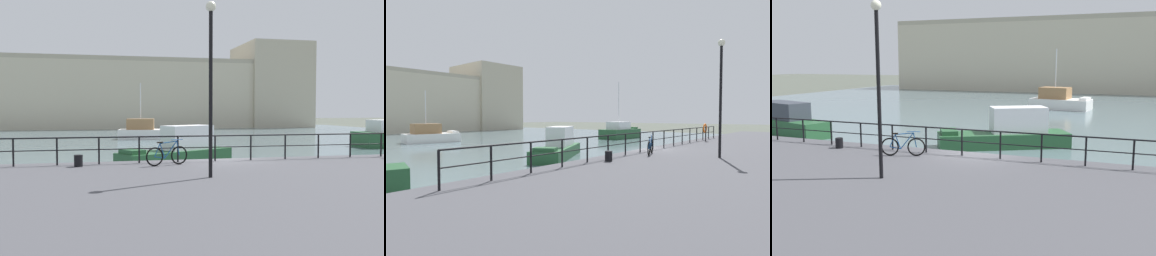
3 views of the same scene
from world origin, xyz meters
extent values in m
plane|color=#4C5147|center=(0.00, 0.00, 0.00)|extent=(240.00, 240.00, 0.00)
cube|color=slate|center=(0.00, 30.20, 0.01)|extent=(80.00, 60.00, 0.01)
cube|color=#47474C|center=(0.00, -6.50, 0.54)|extent=(56.00, 13.00, 1.09)
cube|color=#B2A891|center=(25.85, 55.36, 7.57)|extent=(11.33, 13.95, 15.14)
cube|color=#23512D|center=(19.38, 13.40, 0.66)|extent=(6.37, 3.15, 1.29)
cube|color=silver|center=(18.92, 13.42, 1.82)|extent=(2.92, 2.33, 1.03)
cube|color=#23512D|center=(22.01, 13.29, 1.42)|extent=(0.84, 2.05, 0.24)
cylinder|color=silver|center=(18.92, 13.42, 5.06)|extent=(0.10, 0.10, 5.45)
cube|color=#23512D|center=(-0.63, 6.55, 0.42)|extent=(7.36, 5.25, 0.82)
cube|color=silver|center=(0.12, 6.95, 1.55)|extent=(3.36, 2.70, 1.44)
cube|color=#23512D|center=(-3.32, 5.08, 0.95)|extent=(1.44, 1.65, 0.24)
cube|color=white|center=(-0.33, 27.12, 0.53)|extent=(6.18, 3.76, 1.05)
cube|color=#997047|center=(-0.92, 27.21, 1.63)|extent=(3.16, 2.53, 1.15)
cube|color=white|center=(2.08, 26.76, 1.18)|extent=(1.00, 2.13, 0.24)
cylinder|color=silver|center=(-0.92, 27.21, 4.13)|extent=(0.10, 0.10, 3.84)
cylinder|color=black|center=(-12.82, -0.75, 1.61)|extent=(0.07, 0.07, 1.05)
cylinder|color=black|center=(-11.25, -0.75, 1.61)|extent=(0.07, 0.07, 1.05)
cylinder|color=black|center=(-9.69, -0.75, 1.61)|extent=(0.07, 0.07, 1.05)
cylinder|color=black|center=(-8.12, -0.75, 1.61)|extent=(0.07, 0.07, 1.05)
cylinder|color=black|center=(-6.56, -0.75, 1.61)|extent=(0.07, 0.07, 1.05)
cylinder|color=black|center=(-4.99, -0.75, 1.61)|extent=(0.07, 0.07, 1.05)
cylinder|color=black|center=(-3.42, -0.75, 1.61)|extent=(0.07, 0.07, 1.05)
cylinder|color=black|center=(-1.86, -0.75, 1.61)|extent=(0.07, 0.07, 1.05)
cylinder|color=black|center=(-0.29, -0.75, 1.61)|extent=(0.07, 0.07, 1.05)
cylinder|color=black|center=(1.28, -0.75, 1.61)|extent=(0.07, 0.07, 1.05)
cylinder|color=black|center=(2.84, -0.75, 1.61)|extent=(0.07, 0.07, 1.05)
cylinder|color=black|center=(4.41, -0.75, 1.61)|extent=(0.07, 0.07, 1.05)
cylinder|color=black|center=(5.98, -0.75, 1.61)|extent=(0.07, 0.07, 1.05)
cylinder|color=black|center=(7.54, -0.75, 1.61)|extent=(0.07, 0.07, 1.05)
cylinder|color=black|center=(9.11, -0.75, 1.61)|extent=(0.07, 0.07, 1.05)
cylinder|color=black|center=(10.68, -0.75, 1.61)|extent=(0.07, 0.07, 1.05)
cylinder|color=black|center=(12.24, -0.75, 1.61)|extent=(0.07, 0.07, 1.05)
cylinder|color=black|center=(-0.29, -0.75, 2.14)|extent=(25.06, 0.06, 0.06)
cylinder|color=black|center=(-0.29, -0.75, 1.66)|extent=(25.06, 0.04, 0.04)
torus|color=black|center=(-1.93, -1.46, 1.45)|extent=(0.70, 0.28, 0.72)
torus|color=black|center=(-2.93, -1.79, 1.45)|extent=(0.70, 0.28, 0.72)
cylinder|color=#194C8C|center=(-2.28, -1.57, 1.69)|extent=(0.53, 0.20, 0.66)
cylinder|color=#194C8C|center=(-2.62, -1.69, 1.65)|extent=(0.23, 0.11, 0.58)
cylinder|color=#194C8C|center=(-2.37, -1.61, 1.97)|extent=(0.70, 0.26, 0.11)
cylinder|color=#194C8C|center=(-2.73, -1.72, 1.41)|extent=(0.42, 0.17, 0.12)
cylinder|color=#194C8C|center=(-2.82, -1.75, 1.69)|extent=(0.26, 0.11, 0.51)
cylinder|color=#194C8C|center=(-1.98, -1.48, 1.73)|extent=(0.14, 0.08, 0.57)
cube|color=black|center=(-2.72, -1.72, 1.98)|extent=(0.24, 0.15, 0.05)
cylinder|color=#194C8C|center=(-2.03, -1.49, 2.06)|extent=(0.50, 0.18, 0.02)
cylinder|color=black|center=(-5.74, -1.28, 1.31)|extent=(0.32, 0.32, 0.44)
cylinder|color=black|center=(8.01, -1.29, 1.66)|extent=(0.08, 0.08, 1.15)
torus|color=orange|center=(8.01, -1.23, 2.11)|extent=(0.75, 0.11, 0.75)
cylinder|color=black|center=(-1.52, -4.68, 3.68)|extent=(0.12, 0.12, 5.19)
sphere|color=silver|center=(-1.52, -4.68, 6.41)|extent=(0.32, 0.32, 0.32)
camera|label=1|loc=(-4.78, -17.06, 3.24)|focal=38.26mm
camera|label=2|loc=(-16.44, -8.35, 2.99)|focal=27.91mm
camera|label=3|loc=(5.51, -15.70, 4.73)|focal=38.89mm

